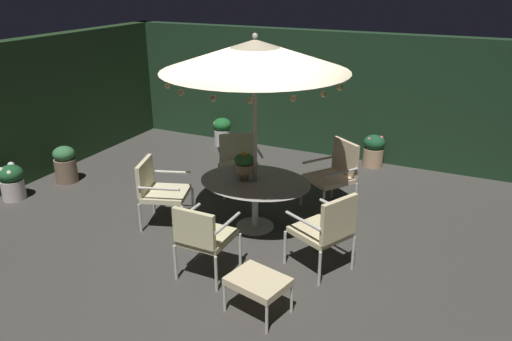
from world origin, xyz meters
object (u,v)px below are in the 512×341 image
Objects in this scene: patio_chair_north at (327,228)px; patio_chair_south at (203,235)px; patio_dining_table at (255,189)px; potted_plant_left_far at (374,150)px; potted_plant_left_near at (222,130)px; potted_plant_back_right at (12,181)px; patio_umbrella at (255,56)px; patio_chair_east at (239,159)px; centerpiece_planter at (244,164)px; patio_chair_southeast at (159,188)px; ottoman_footrest at (258,283)px; potted_plant_right_near at (65,164)px; patio_chair_northeast at (335,171)px.

patio_chair_north is 1.08× the size of patio_chair_south.
patio_dining_table is 2.62× the size of potted_plant_left_far.
potted_plant_left_near is 0.99× the size of potted_plant_back_right.
patio_chair_south is at bearing -63.67° from potted_plant_left_near.
patio_umbrella is 2.94× the size of patio_chair_east.
patio_chair_north reaches higher than patio_dining_table.
centerpiece_planter is 1.38m from patio_chair_south.
patio_chair_north is 2.52m from patio_chair_southeast.
patio_chair_south is (-1.24, -0.74, -0.02)m from patio_chair_north.
potted_plant_left_far reaches higher than potted_plant_left_near.
centerpiece_planter is 3.40m from potted_plant_left_far.
patio_umbrella reaches higher than ottoman_footrest.
potted_plant_right_near reaches higher than potted_plant_back_right.
patio_chair_south is at bearing -108.37° from patio_chair_northeast.
patio_chair_north reaches higher than potted_plant_back_right.
potted_plant_left_far is at bearing 38.77° from potted_plant_back_right.
potted_plant_right_near is (-4.44, -0.99, -0.27)m from patio_chair_northeast.
potted_plant_right_near is at bearing -117.14° from potted_plant_left_near.
potted_plant_left_far is (0.95, 3.12, -0.29)m from patio_dining_table.
patio_chair_south is at bearing -90.75° from patio_umbrella.
potted_plant_left_far is (-0.27, 3.74, -0.27)m from patio_chair_north.
potted_plant_left_far is (4.59, 3.00, -0.02)m from potted_plant_right_near.
potted_plant_right_near is at bearing 177.38° from centerpiece_planter.
potted_plant_left_near is 4.13m from potted_plant_back_right.
patio_chair_northeast is 2.61m from patio_chair_south.
patio_chair_east is at bearing -179.40° from patio_chair_northeast.
patio_umbrella is at bearing -106.94° from potted_plant_left_far.
ottoman_footrest is at bearing -21.98° from potted_plant_right_near.
patio_chair_north reaches higher than potted_plant_right_near.
patio_chair_north is 4.96m from potted_plant_left_near.
patio_dining_table is 1.37m from patio_chair_southeast.
potted_plant_right_near is at bearing 171.31° from patio_chair_north.
potted_plant_back_right is (-4.69, -1.88, -0.29)m from patio_chair_northeast.
patio_chair_south reaches higher than potted_plant_left_near.
patio_chair_north is 3.76m from potted_plant_left_far.
patio_chair_north is 1.78× the size of potted_plant_left_near.
patio_dining_table is at bearing 15.35° from centerpiece_planter.
patio_dining_table is at bearing -106.94° from potted_plant_left_far.
potted_plant_right_near is at bearing 157.78° from patio_chair_south.
potted_plant_right_near is (-2.35, 0.56, -0.22)m from patio_chair_southeast.
patio_dining_table is at bearing -125.80° from patio_chair_northeast.
patio_chair_north is 1.79m from patio_chair_northeast.
patio_chair_north is 1.44m from patio_chair_south.
patio_chair_south is at bearing 159.04° from ottoman_footrest.
patio_umbrella is 4.71× the size of potted_plant_left_near.
potted_plant_back_right is at bearing 168.96° from ottoman_footrest.
patio_dining_table is at bearing -1.89° from potted_plant_right_near.
patio_chair_east is (-0.66, 1.14, -0.43)m from centerpiece_planter.
potted_plant_left_near is 0.90× the size of potted_plant_right_near.
patio_dining_table is at bearing 153.01° from patio_chair_north.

